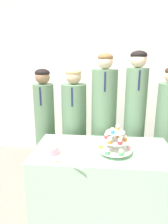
% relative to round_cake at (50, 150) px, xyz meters
% --- Properties ---
extents(wall_back, '(9.00, 0.06, 2.70)m').
position_rel_round_cake_xyz_m(wall_back, '(0.49, 1.64, 0.59)').
color(wall_back, silver).
rests_on(wall_back, ground_plane).
extents(table, '(1.34, 0.71, 0.71)m').
position_rel_round_cake_xyz_m(table, '(0.49, 0.15, -0.40)').
color(table, '#A8DBB2').
rests_on(table, ground_plane).
extents(round_cake, '(0.26, 0.26, 0.10)m').
position_rel_round_cake_xyz_m(round_cake, '(0.00, 0.00, 0.00)').
color(round_cake, white).
rests_on(round_cake, table).
extents(cake_knife, '(0.29, 0.16, 0.01)m').
position_rel_round_cake_xyz_m(cake_knife, '(0.13, -0.14, -0.04)').
color(cake_knife, silver).
rests_on(cake_knife, table).
extents(cupcake_stand, '(0.31, 0.31, 0.28)m').
position_rel_round_cake_xyz_m(cupcake_stand, '(0.59, 0.07, 0.07)').
color(cupcake_stand, silver).
rests_on(cupcake_stand, table).
extents(student_0, '(0.25, 0.26, 1.45)m').
position_rel_round_cake_xyz_m(student_0, '(-0.26, 0.76, -0.05)').
color(student_0, '#567556').
rests_on(student_0, ground_plane).
extents(student_1, '(0.31, 0.31, 1.46)m').
position_rel_round_cake_xyz_m(student_1, '(0.12, 0.76, -0.07)').
color(student_1, '#567556').
rests_on(student_1, ground_plane).
extents(student_2, '(0.31, 0.31, 1.63)m').
position_rel_round_cake_xyz_m(student_2, '(0.49, 0.76, 0.02)').
color(student_2, '#567556').
rests_on(student_2, ground_plane).
extents(student_3, '(0.26, 0.26, 1.66)m').
position_rel_round_cake_xyz_m(student_3, '(0.87, 0.76, 0.06)').
color(student_3, '#567556').
rests_on(student_3, ground_plane).
extents(student_4, '(0.30, 0.30, 1.48)m').
position_rel_round_cake_xyz_m(student_4, '(1.28, 0.76, -0.05)').
color(student_4, '#567556').
rests_on(student_4, ground_plane).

